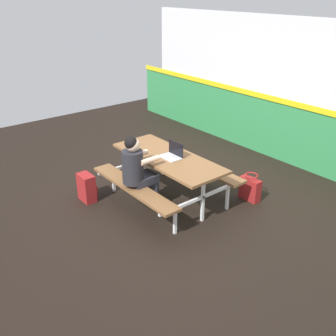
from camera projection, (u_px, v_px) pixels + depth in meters
ground_plane at (162, 197)px, 6.31m from camera, size 10.00×10.00×0.02m
accent_backdrop at (276, 93)px, 7.31m from camera, size 8.00×0.14×2.60m
picnic_table_main at (168, 166)px, 5.95m from camera, size 1.92×1.55×0.74m
student_nearer at (137, 168)px, 5.58m from camera, size 0.36×0.53×1.21m
laptop_silver at (172, 154)px, 5.85m from camera, size 0.32×0.22×0.22m
backpack_dark at (87, 188)px, 6.09m from camera, size 0.30×0.22×0.44m
tote_bag_bright at (250, 188)px, 6.13m from camera, size 0.34×0.21×0.43m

